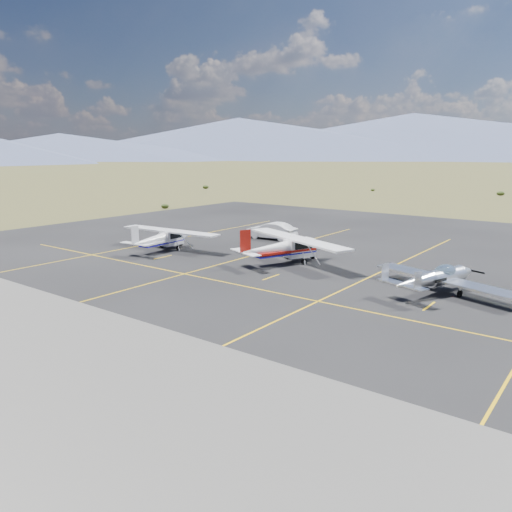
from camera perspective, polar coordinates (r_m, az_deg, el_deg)
ground at (r=33.94m, az=15.14°, el=-3.25°), size 1600.00×1600.00×0.00m
apron at (r=37.00m, az=5.07°, el=-1.62°), size 72.00×72.00×0.02m
aircraft_low_wing at (r=32.61m, az=20.01°, el=-2.36°), size 7.12×9.62×2.11m
aircraft_cessna at (r=38.87m, az=3.33°, el=1.03°), size 8.27×11.28×2.93m
aircraft_plain at (r=44.52m, az=-10.67°, el=2.06°), size 6.19×10.31×2.60m
sedan at (r=49.63m, az=1.78°, el=2.90°), size 2.21×5.20×1.67m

